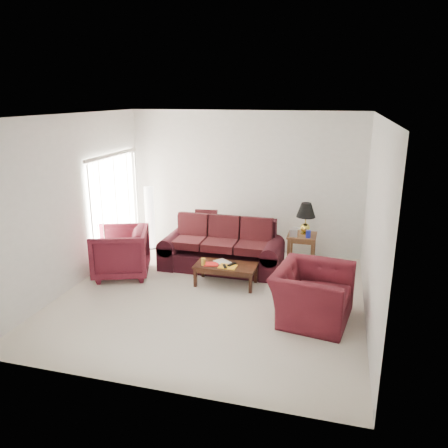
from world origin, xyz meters
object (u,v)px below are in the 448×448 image
end_table (301,249)px  armchair_left (121,252)px  coffee_table (226,275)px  sofa (221,245)px  armchair_right (312,294)px  floor_lamp (150,218)px

end_table → armchair_left: 3.57m
end_table → coffee_table: (-1.21, -1.41, -0.12)m
sofa → end_table: size_ratio=3.82×
armchair_right → floor_lamp: bearing=66.8°
floor_lamp → end_table: bearing=-0.9°
armchair_left → armchair_right: size_ratio=0.82×
sofa → end_table: bearing=27.8°
end_table → armchair_right: armchair_right is taller
armchair_left → sofa: bearing=95.2°
floor_lamp → armchair_right: (3.70, -2.31, -0.31)m
end_table → armchair_right: bearing=-80.6°
floor_lamp → sofa: bearing=-22.0°
end_table → armchair_right: 2.30m
floor_lamp → armchair_left: 1.59m
armchair_left → coffee_table: (2.02, 0.11, -0.27)m
sofa → end_table: sofa is taller
end_table → floor_lamp: bearing=179.1°
end_table → armchair_left: size_ratio=0.61×
sofa → armchair_right: sofa is taller
armchair_left → armchair_right: (3.60, -0.75, -0.06)m
floor_lamp → armchair_right: bearing=-32.0°
end_table → floor_lamp: size_ratio=0.44×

